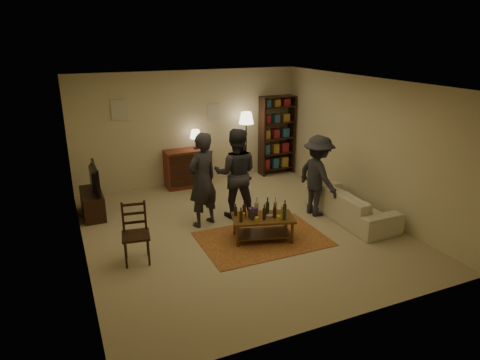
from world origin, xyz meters
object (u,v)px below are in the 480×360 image
sofa (350,204)px  person_left (202,180)px  dresser (187,167)px  person_right (236,173)px  coffee_table (262,219)px  floor_lamp (246,123)px  person_by_sofa (318,176)px  tv_stand (92,197)px  dining_chair (135,230)px  bookshelf (277,135)px

sofa → person_left: person_left is taller
dresser → person_right: (0.38, -2.09, 0.42)m
coffee_table → person_left: size_ratio=0.66×
floor_lamp → person_by_sofa: size_ratio=1.04×
person_right → coffee_table: bearing=114.9°
tv_stand → dresser: 2.43m
dining_chair → tv_stand: size_ratio=0.94×
tv_stand → dresser: size_ratio=0.78×
sofa → person_right: (-2.02, 1.03, 0.59)m
bookshelf → floor_lamp: bearing=-172.0°
coffee_table → person_left: bearing=126.1°
person_left → bookshelf: bearing=-162.8°
bookshelf → coffee_table: bearing=-121.8°
floor_lamp → person_by_sofa: floor_lamp is taller
tv_stand → dresser: (2.25, 0.91, 0.09)m
floor_lamp → sofa: bearing=-74.0°
dresser → dining_chair: bearing=-120.1°
person_left → dresser: bearing=-121.3°
dresser → floor_lamp: bearing=-2.4°
dining_chair → bookshelf: (4.23, 3.16, 0.51)m
tv_stand → dresser: bearing=22.1°
coffee_table → floor_lamp: (1.13, 3.18, 1.05)m
bookshelf → dining_chair: bearing=-143.3°
dining_chair → bookshelf: bearing=45.4°
dining_chair → person_by_sofa: person_by_sofa is taller
tv_stand → sofa: size_ratio=0.51×
coffee_table → person_by_sofa: bearing=21.2°
person_left → tv_stand: bearing=-56.8°
coffee_table → floor_lamp: size_ratio=0.70×
bookshelf → sofa: (-0.05, -3.18, -0.73)m
person_by_sofa → bookshelf: bearing=-16.2°
floor_lamp → person_left: bearing=-131.0°
dresser → floor_lamp: 1.80m
dining_chair → sofa: (4.18, -0.02, -0.22)m
bookshelf → floor_lamp: bookshelf is taller
tv_stand → bookshelf: size_ratio=0.52×
floor_lamp → sofa: size_ratio=0.82×
coffee_table → dresser: dresser is taller
person_left → person_by_sofa: (2.25, -0.44, -0.09)m
dresser → floor_lamp: floor_lamp is taller
person_left → person_by_sofa: 2.30m
floor_lamp → person_right: person_right is taller
floor_lamp → person_left: 2.91m
tv_stand → person_left: (1.89, -1.31, 0.52)m
dining_chair → floor_lamp: size_ratio=0.58×
dresser → person_right: person_right is taller
coffee_table → bookshelf: (2.05, 3.31, 0.64)m
dresser → person_left: bearing=-99.2°
person_right → person_left: bearing=35.1°
coffee_table → bookshelf: size_ratio=0.59×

